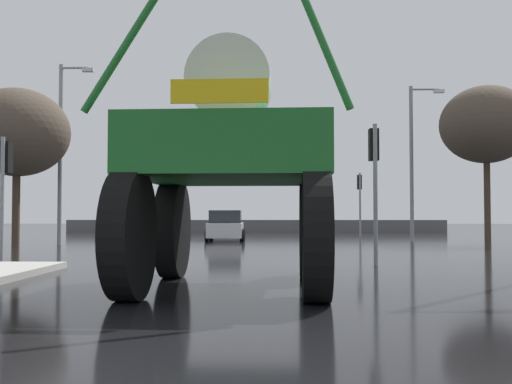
% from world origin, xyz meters
% --- Properties ---
extents(ground_plane, '(120.00, 120.00, 0.00)m').
position_xyz_m(ground_plane, '(0.00, 18.00, 0.00)').
color(ground_plane, black).
extents(oversize_sprayer, '(4.18, 5.50, 5.06)m').
position_xyz_m(oversize_sprayer, '(0.50, 5.61, 2.22)').
color(oversize_sprayer, black).
rests_on(oversize_sprayer, ground).
extents(sedan_ahead, '(1.95, 4.14, 1.52)m').
position_xyz_m(sedan_ahead, '(-1.12, 25.19, 0.71)').
color(sedan_ahead, silver).
rests_on(sedan_ahead, ground).
extents(traffic_signal_near_left, '(0.24, 0.54, 3.37)m').
position_xyz_m(traffic_signal_near_left, '(-5.89, 10.55, 2.46)').
color(traffic_signal_near_left, gray).
rests_on(traffic_signal_near_left, ground).
extents(traffic_signal_near_right, '(0.24, 0.54, 3.68)m').
position_xyz_m(traffic_signal_near_right, '(3.89, 10.54, 2.68)').
color(traffic_signal_near_right, gray).
rests_on(traffic_signal_near_right, ground).
extents(traffic_signal_far_left, '(0.24, 0.55, 3.70)m').
position_xyz_m(traffic_signal_far_left, '(6.29, 29.49, 2.70)').
color(traffic_signal_far_left, gray).
rests_on(traffic_signal_far_left, ground).
extents(streetlight_far_left, '(1.54, 0.24, 7.93)m').
position_xyz_m(streetlight_far_left, '(-7.98, 20.80, 4.37)').
color(streetlight_far_left, gray).
rests_on(streetlight_far_left, ground).
extents(streetlight_far_right, '(1.70, 0.24, 7.56)m').
position_xyz_m(streetlight_far_right, '(8.13, 23.98, 4.20)').
color(streetlight_far_right, gray).
rests_on(streetlight_far_right, ground).
extents(bare_tree_left, '(4.21, 4.21, 6.44)m').
position_xyz_m(bare_tree_left, '(-9.14, 18.77, 4.64)').
color(bare_tree_left, '#473828').
rests_on(bare_tree_left, ground).
extents(bare_tree_right, '(4.13, 4.13, 7.14)m').
position_xyz_m(bare_tree_right, '(10.93, 22.04, 5.37)').
color(bare_tree_right, '#473828').
rests_on(bare_tree_right, ground).
extents(roadside_barrier, '(27.88, 0.24, 0.90)m').
position_xyz_m(roadside_barrier, '(0.00, 38.75, 0.45)').
color(roadside_barrier, '#59595B').
rests_on(roadside_barrier, ground).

